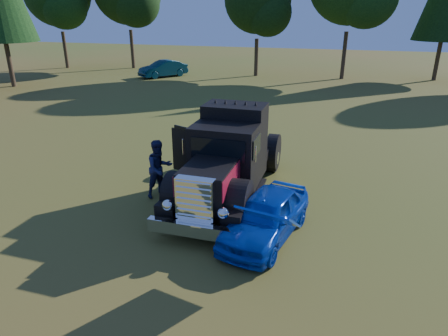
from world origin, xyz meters
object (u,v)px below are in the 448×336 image
diamond_t_truck (228,161)px  distant_teal_car (163,69)px  hotrod_coupe (266,216)px  spectator_far (160,169)px  spectator_near (193,162)px

diamond_t_truck → distant_teal_car: size_ratio=1.56×
diamond_t_truck → hotrod_coupe: 2.89m
diamond_t_truck → distant_teal_car: diamond_t_truck is taller
diamond_t_truck → spectator_far: (-2.20, -0.60, -0.29)m
hotrod_coupe → distant_teal_car: (-14.89, 25.47, 0.10)m
hotrod_coupe → distant_teal_car: bearing=120.3°
diamond_t_truck → hotrod_coupe: (1.75, -2.21, -0.62)m
spectator_near → spectator_far: size_ratio=0.96×
diamond_t_truck → spectator_far: diamond_t_truck is taller
hotrod_coupe → spectator_near: spectator_near is taller
diamond_t_truck → spectator_near: bearing=162.7°
hotrod_coupe → spectator_far: spectator_far is taller
hotrod_coupe → spectator_far: (-3.95, 1.61, 0.33)m
spectator_far → diamond_t_truck: bearing=-41.7°
hotrod_coupe → distant_teal_car: size_ratio=0.93×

